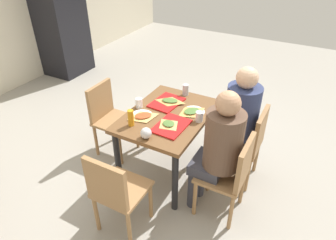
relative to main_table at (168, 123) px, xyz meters
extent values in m
cube|color=#9E998E|center=(0.00, 0.00, -0.62)|extent=(10.00, 10.00, 0.02)
cube|color=brown|center=(0.00, 0.00, 0.09)|extent=(1.03, 0.75, 0.04)
cylinder|color=black|center=(-0.45, -0.32, -0.27)|extent=(0.06, 0.06, 0.68)
cylinder|color=black|center=(0.45, -0.32, -0.27)|extent=(0.06, 0.06, 0.68)
cylinder|color=black|center=(-0.45, 0.32, -0.27)|extent=(0.06, 0.06, 0.68)
cylinder|color=black|center=(0.45, 0.32, -0.27)|extent=(0.06, 0.06, 0.68)
cube|color=#9E7247|center=(-0.26, -0.68, -0.19)|extent=(0.40, 0.40, 0.03)
cube|color=#9E7247|center=(-0.26, -0.86, 0.03)|extent=(0.38, 0.04, 0.40)
cylinder|color=#9E7247|center=(-0.43, -0.51, -0.41)|extent=(0.04, 0.04, 0.41)
cylinder|color=#9E7247|center=(-0.09, -0.51, -0.41)|extent=(0.04, 0.04, 0.41)
cylinder|color=#9E7247|center=(-0.43, -0.85, -0.41)|extent=(0.04, 0.04, 0.41)
cylinder|color=#9E7247|center=(-0.09, -0.85, -0.41)|extent=(0.04, 0.04, 0.41)
cube|color=#9E7247|center=(0.26, -0.68, -0.19)|extent=(0.40, 0.40, 0.03)
cube|color=#9E7247|center=(0.26, -0.86, 0.03)|extent=(0.38, 0.04, 0.40)
cylinder|color=#9E7247|center=(0.09, -0.51, -0.41)|extent=(0.04, 0.04, 0.41)
cylinder|color=#9E7247|center=(0.43, -0.51, -0.41)|extent=(0.04, 0.04, 0.41)
cylinder|color=#9E7247|center=(0.09, -0.85, -0.41)|extent=(0.04, 0.04, 0.41)
cylinder|color=#9E7247|center=(0.43, -0.85, -0.41)|extent=(0.04, 0.04, 0.41)
cube|color=#9E7247|center=(0.00, 0.68, -0.19)|extent=(0.40, 0.40, 0.03)
cube|color=#9E7247|center=(0.00, 0.86, 0.03)|extent=(0.38, 0.04, 0.40)
cylinder|color=#9E7247|center=(0.17, 0.51, -0.41)|extent=(0.04, 0.04, 0.41)
cylinder|color=#9E7247|center=(-0.17, 0.51, -0.41)|extent=(0.04, 0.04, 0.41)
cylinder|color=#9E7247|center=(0.17, 0.85, -0.41)|extent=(0.04, 0.04, 0.41)
cylinder|color=#9E7247|center=(-0.17, 0.85, -0.41)|extent=(0.04, 0.04, 0.41)
cube|color=#9E7247|center=(-0.81, 0.00, -0.19)|extent=(0.40, 0.40, 0.03)
cube|color=#9E7247|center=(-0.99, 0.00, 0.03)|extent=(0.04, 0.38, 0.40)
cylinder|color=#9E7247|center=(-0.64, 0.17, -0.41)|extent=(0.04, 0.04, 0.41)
cylinder|color=#9E7247|center=(-0.64, -0.17, -0.41)|extent=(0.04, 0.04, 0.41)
cylinder|color=#9E7247|center=(-0.98, 0.17, -0.41)|extent=(0.04, 0.04, 0.41)
cylinder|color=#9E7247|center=(-0.98, -0.17, -0.41)|extent=(0.04, 0.04, 0.41)
cylinder|color=#383842|center=(-0.34, -0.45, -0.39)|extent=(0.10, 0.10, 0.44)
cylinder|color=#383842|center=(-0.18, -0.45, -0.39)|extent=(0.10, 0.10, 0.44)
cube|color=#383842|center=(-0.26, -0.55, -0.12)|extent=(0.32, 0.28, 0.10)
cylinder|color=brown|center=(-0.26, -0.66, 0.19)|extent=(0.32, 0.32, 0.52)
sphere|color=tan|center=(-0.26, -0.66, 0.54)|extent=(0.20, 0.20, 0.20)
cylinder|color=#383842|center=(0.18, -0.45, -0.39)|extent=(0.10, 0.10, 0.44)
cylinder|color=#383842|center=(0.34, -0.45, -0.39)|extent=(0.10, 0.10, 0.44)
cube|color=#383842|center=(0.26, -0.55, -0.12)|extent=(0.32, 0.28, 0.10)
cylinder|color=navy|center=(0.26, -0.66, 0.19)|extent=(0.32, 0.32, 0.52)
sphere|color=#DBAD89|center=(0.26, -0.66, 0.54)|extent=(0.20, 0.20, 0.20)
cube|color=red|center=(-0.18, -0.13, 0.11)|extent=(0.37, 0.28, 0.02)
cube|color=red|center=(0.18, 0.11, 0.11)|extent=(0.38, 0.29, 0.02)
cylinder|color=white|center=(-0.15, 0.21, 0.11)|extent=(0.22, 0.22, 0.01)
cylinder|color=white|center=(0.15, -0.21, 0.11)|extent=(0.22, 0.22, 0.01)
pyramid|color=#DBAD60|center=(-0.19, -0.11, 0.13)|extent=(0.21, 0.22, 0.01)
ellipsoid|color=#4C7233|center=(-0.19, -0.11, 0.14)|extent=(0.15, 0.15, 0.01)
pyramid|color=tan|center=(0.20, 0.08, 0.13)|extent=(0.20, 0.26, 0.01)
ellipsoid|color=#4C7233|center=(0.20, 0.08, 0.14)|extent=(0.14, 0.18, 0.01)
pyramid|color=#DBAD60|center=(-0.17, 0.18, 0.12)|extent=(0.28, 0.28, 0.01)
ellipsoid|color=#B74723|center=(-0.17, 0.18, 0.13)|extent=(0.20, 0.19, 0.01)
pyramid|color=tan|center=(0.13, -0.20, 0.12)|extent=(0.29, 0.26, 0.01)
ellipsoid|color=#4C7233|center=(0.13, -0.20, 0.13)|extent=(0.20, 0.19, 0.01)
cylinder|color=white|center=(-0.03, 0.32, 0.16)|extent=(0.07, 0.07, 0.10)
cylinder|color=white|center=(0.03, -0.32, 0.16)|extent=(0.07, 0.07, 0.10)
cylinder|color=#B7BCC6|center=(0.44, 0.02, 0.17)|extent=(0.07, 0.07, 0.12)
cylinder|color=orange|center=(-0.33, 0.21, 0.19)|extent=(0.06, 0.06, 0.16)
sphere|color=silver|center=(-0.44, -0.02, 0.16)|extent=(0.10, 0.10, 0.10)
cube|color=black|center=(1.48, 2.85, 0.34)|extent=(0.70, 0.60, 1.90)
camera|label=1|loc=(-2.22, -1.19, 1.68)|focal=32.32mm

